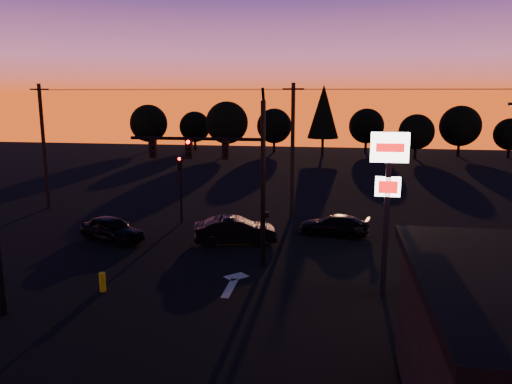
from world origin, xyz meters
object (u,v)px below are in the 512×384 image
(pylon_sign, at_px, (388,179))
(car_right, at_px, (334,225))
(traffic_signal_mast, at_px, (230,166))
(suv_parked, at_px, (468,316))
(secondary_signal, at_px, (180,179))
(car_left, at_px, (112,229))
(car_mid, at_px, (235,230))
(bollard, at_px, (103,282))

(pylon_sign, bearing_deg, car_right, 103.73)
(traffic_signal_mast, relative_size, suv_parked, 1.95)
(secondary_signal, distance_m, car_left, 5.73)
(car_mid, height_order, car_right, car_mid)
(secondary_signal, bearing_deg, suv_parked, -41.80)
(car_mid, height_order, suv_parked, car_mid)
(secondary_signal, bearing_deg, car_mid, -41.97)
(traffic_signal_mast, relative_size, bollard, 10.41)
(bollard, height_order, suv_parked, suv_parked)
(pylon_sign, height_order, car_right, pylon_sign)
(pylon_sign, distance_m, car_right, 9.87)
(bollard, relative_size, car_right, 0.20)
(secondary_signal, relative_size, car_left, 1.06)
(traffic_signal_mast, height_order, bollard, traffic_signal_mast)
(secondary_signal, bearing_deg, traffic_signal_mast, -56.81)
(car_left, xyz_separation_m, suv_parked, (17.37, -8.55, -0.09))
(pylon_sign, height_order, bollard, pylon_sign)
(bollard, xyz_separation_m, car_left, (-2.89, 7.11, 0.29))
(bollard, relative_size, suv_parked, 0.19)
(traffic_signal_mast, height_order, car_mid, traffic_signal_mast)
(pylon_sign, xyz_separation_m, bollard, (-11.80, -1.70, -4.50))
(secondary_signal, xyz_separation_m, bollard, (0.20, -11.68, -2.45))
(car_right, bearing_deg, pylon_sign, 25.26)
(secondary_signal, distance_m, pylon_sign, 15.75)
(secondary_signal, bearing_deg, car_right, -7.84)
(suv_parked, bearing_deg, pylon_sign, 140.42)
(bollard, bearing_deg, traffic_signal_mast, 41.69)
(traffic_signal_mast, bearing_deg, car_mid, 97.81)
(car_right, bearing_deg, traffic_signal_mast, -27.61)
(bollard, xyz_separation_m, car_right, (9.70, 10.32, 0.20))
(traffic_signal_mast, height_order, pylon_sign, traffic_signal_mast)
(secondary_signal, height_order, car_mid, secondary_signal)
(bollard, xyz_separation_m, car_mid, (4.22, 7.71, 0.35))
(pylon_sign, height_order, car_left, pylon_sign)
(car_mid, xyz_separation_m, car_right, (5.47, 2.61, -0.15))
(secondary_signal, height_order, car_right, secondary_signal)
(car_right, height_order, suv_parked, suv_parked)
(traffic_signal_mast, distance_m, car_mid, 5.48)
(secondary_signal, xyz_separation_m, pylon_sign, (12.00, -9.99, 2.05))
(car_mid, bearing_deg, car_right, -79.21)
(car_mid, bearing_deg, secondary_signal, 33.30)
(bollard, bearing_deg, suv_parked, -5.68)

